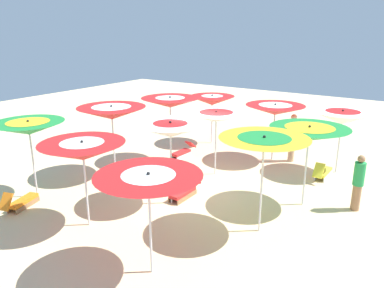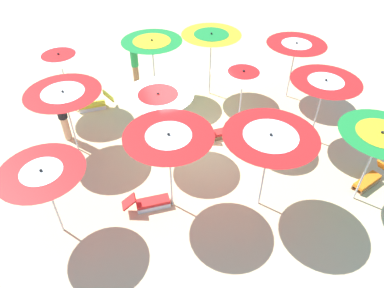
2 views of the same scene
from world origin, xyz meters
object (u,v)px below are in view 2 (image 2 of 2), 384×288
at_px(beach_umbrella_4, 243,77).
at_px(beach_umbrella_10, 64,97).
at_px(beach_umbrella_8, 152,46).
at_px(lounger_3, 149,202).
at_px(beach_umbrella_6, 169,141).
at_px(beach_umbrella_9, 44,178).
at_px(lounger_2, 95,104).
at_px(beachgoer_1, 62,115).
at_px(beach_umbrella_2, 296,49).
at_px(beach_umbrella_5, 211,38).
at_px(beach_umbrella_1, 324,87).
at_px(beachgoer_0, 135,64).
at_px(beach_umbrella_3, 270,142).
at_px(beach_umbrella_7, 158,99).
at_px(beach_umbrella_0, 379,139).
at_px(beach_umbrella_11, 60,60).
at_px(lounger_1, 370,179).
at_px(lounger_0, 222,132).

relative_size(beach_umbrella_4, beach_umbrella_10, 1.11).
bearing_deg(beach_umbrella_8, lounger_3, 163.93).
height_order(beach_umbrella_6, beach_umbrella_9, beach_umbrella_6).
relative_size(lounger_2, beachgoer_1, 0.72).
xyz_separation_m(beach_umbrella_2, beach_umbrella_5, (1.18, 2.81, 0.30)).
height_order(beach_umbrella_1, beachgoer_0, beach_umbrella_1).
bearing_deg(beach_umbrella_2, beach_umbrella_4, 119.49).
bearing_deg(beach_umbrella_3, beachgoer_1, 45.95).
bearing_deg(lounger_2, beach_umbrella_4, 145.50).
bearing_deg(beach_umbrella_3, beachgoer_0, 13.62).
xyz_separation_m(beach_umbrella_5, beach_umbrella_7, (-2.89, 2.72, -0.24)).
bearing_deg(beachgoer_1, lounger_2, -161.82).
xyz_separation_m(beach_umbrella_3, beach_umbrella_7, (2.88, 1.98, -0.15)).
bearing_deg(beach_umbrella_2, beach_umbrella_1, 166.72).
bearing_deg(beachgoer_0, beach_umbrella_3, 139.07).
bearing_deg(beach_umbrella_6, beach_umbrella_3, -107.83).
xyz_separation_m(beach_umbrella_2, beach_umbrella_10, (-0.64, 8.08, -0.02)).
xyz_separation_m(beach_umbrella_10, lounger_2, (2.17, -0.82, -1.78)).
distance_m(beach_umbrella_10, beachgoer_0, 4.63).
xyz_separation_m(beach_umbrella_0, beachgoer_1, (5.32, 7.40, -1.18)).
bearing_deg(beachgoer_1, beach_umbrella_8, 168.32).
distance_m(beach_umbrella_8, beach_umbrella_11, 3.20).
height_order(beach_umbrella_9, lounger_1, beach_umbrella_9).
bearing_deg(beach_umbrella_1, beach_umbrella_7, 79.44).
height_order(beach_umbrella_1, beach_umbrella_7, beach_umbrella_1).
xyz_separation_m(beach_umbrella_8, beachgoer_0, (1.33, 0.49, -1.29)).
distance_m(beach_umbrella_1, beach_umbrella_8, 6.02).
height_order(beach_umbrella_2, beach_umbrella_10, beach_umbrella_2).
bearing_deg(beach_umbrella_6, beach_umbrella_4, -52.87).
bearing_deg(lounger_1, beach_umbrella_9, -24.75).
relative_size(beach_umbrella_8, lounger_3, 1.83).
distance_m(beach_umbrella_4, beach_umbrella_11, 6.24).
relative_size(beach_umbrella_8, beach_umbrella_11, 1.04).
bearing_deg(beach_umbrella_10, beachgoer_1, 20.35).
distance_m(beach_umbrella_11, lounger_0, 6.03).
relative_size(lounger_1, beachgoer_1, 0.70).
relative_size(beach_umbrella_1, lounger_3, 1.77).
bearing_deg(beach_umbrella_8, beach_umbrella_10, 125.17).
xyz_separation_m(beach_umbrella_3, beach_umbrella_8, (6.21, 1.34, -0.07)).
distance_m(beach_umbrella_11, lounger_2, 1.99).
bearing_deg(beach_umbrella_11, beach_umbrella_8, -92.98).
height_order(beach_umbrella_1, beach_umbrella_4, beach_umbrella_4).
distance_m(beachgoer_0, beachgoer_1, 4.15).
height_order(beach_umbrella_6, beachgoer_0, beach_umbrella_6).
relative_size(beach_umbrella_2, lounger_3, 1.74).
xyz_separation_m(beach_umbrella_8, lounger_0, (-3.15, -1.51, -1.94)).
height_order(lounger_0, beachgoer_1, beachgoer_1).
bearing_deg(beachgoer_1, beach_umbrella_11, -134.54).
bearing_deg(beach_umbrella_10, lounger_2, -20.77).
height_order(beach_umbrella_11, lounger_0, beach_umbrella_11).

